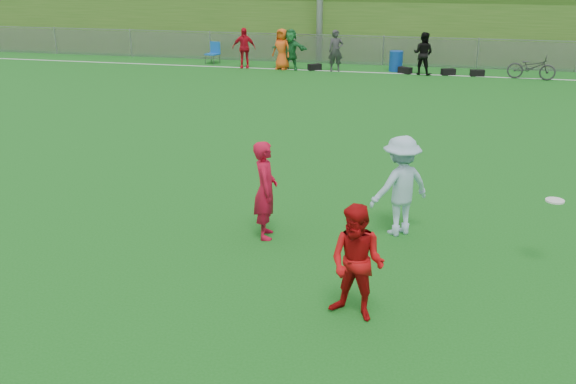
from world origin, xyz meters
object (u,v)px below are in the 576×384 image
(player_red_center, at_px, (357,263))
(player_blue, at_px, (400,186))
(recycling_bin, at_px, (396,61))
(bicycle, at_px, (532,67))
(player_red_left, at_px, (265,190))
(frisbee, at_px, (555,201))

(player_red_center, xyz_separation_m, player_blue, (0.38, 2.92, 0.08))
(recycling_bin, height_order, bicycle, bicycle)
(player_red_left, relative_size, bicycle, 0.94)
(player_blue, relative_size, bicycle, 0.97)
(player_blue, bearing_deg, player_red_left, -22.55)
(frisbee, height_order, bicycle, frisbee)
(player_red_left, xyz_separation_m, player_red_center, (1.83, -2.28, -0.05))
(frisbee, xyz_separation_m, recycling_bin, (-3.49, 17.66, -0.67))
(player_blue, bearing_deg, frisbee, 123.07)
(player_red_center, height_order, recycling_bin, player_red_center)
(player_red_center, distance_m, recycling_bin, 19.83)
(player_blue, xyz_separation_m, recycling_bin, (-1.16, 16.89, -0.46))
(player_blue, distance_m, recycling_bin, 16.94)
(player_red_left, bearing_deg, player_red_center, -155.58)
(player_blue, height_order, frisbee, player_blue)
(frisbee, distance_m, recycling_bin, 18.02)
(player_red_left, distance_m, bicycle, 17.95)
(recycling_bin, relative_size, bicycle, 0.46)
(bicycle, bearing_deg, recycling_bin, 92.81)
(frisbee, relative_size, recycling_bin, 0.33)
(player_blue, distance_m, frisbee, 2.47)
(bicycle, bearing_deg, player_red_left, 170.07)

